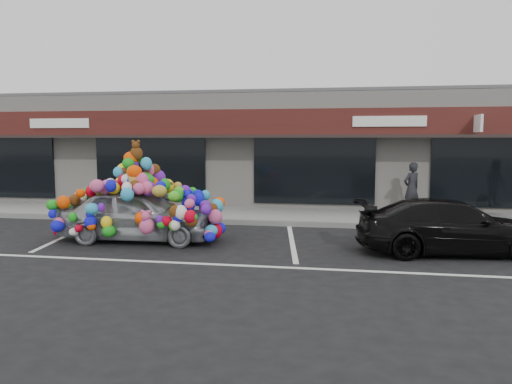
# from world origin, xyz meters

# --- Properties ---
(ground) EXTENTS (90.00, 90.00, 0.00)m
(ground) POSITION_xyz_m (0.00, 0.00, 0.00)
(ground) COLOR black
(ground) RESTS_ON ground
(shop_building) EXTENTS (24.00, 7.20, 4.31)m
(shop_building) POSITION_xyz_m (0.00, 8.44, 2.16)
(shop_building) COLOR beige
(shop_building) RESTS_ON ground
(sidewalk) EXTENTS (26.00, 3.00, 0.15)m
(sidewalk) POSITION_xyz_m (0.00, 4.00, 0.07)
(sidewalk) COLOR gray
(sidewalk) RESTS_ON ground
(kerb) EXTENTS (26.00, 0.18, 0.16)m
(kerb) POSITION_xyz_m (0.00, 2.50, 0.07)
(kerb) COLOR slate
(kerb) RESTS_ON ground
(parking_stripe_left) EXTENTS (0.73, 4.37, 0.01)m
(parking_stripe_left) POSITION_xyz_m (-3.20, 0.20, 0.00)
(parking_stripe_left) COLOR silver
(parking_stripe_left) RESTS_ON ground
(parking_stripe_mid) EXTENTS (0.73, 4.37, 0.01)m
(parking_stripe_mid) POSITION_xyz_m (2.80, 0.20, 0.00)
(parking_stripe_mid) COLOR silver
(parking_stripe_mid) RESTS_ON ground
(lane_line) EXTENTS (14.00, 0.12, 0.01)m
(lane_line) POSITION_xyz_m (2.00, -2.30, 0.00)
(lane_line) COLOR silver
(lane_line) RESTS_ON ground
(toy_car) EXTENTS (2.86, 4.27, 2.44)m
(toy_car) POSITION_xyz_m (-1.03, -0.29, 0.83)
(toy_car) COLOR #B3BABE
(toy_car) RESTS_ON ground
(black_sedan) EXTENTS (2.27, 4.38, 1.22)m
(black_sedan) POSITION_xyz_m (6.43, -0.40, 0.61)
(black_sedan) COLOR black
(black_sedan) RESTS_ON ground
(pedestrian_a) EXTENTS (0.72, 0.68, 1.66)m
(pedestrian_a) POSITION_xyz_m (6.20, 4.64, 0.98)
(pedestrian_a) COLOR black
(pedestrian_a) RESTS_ON sidewalk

